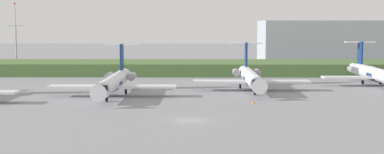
{
  "coord_description": "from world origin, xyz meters",
  "views": [
    {
      "loc": [
        0.96,
        -70.93,
        13.02
      ],
      "look_at": [
        0.0,
        28.9,
        3.0
      ],
      "focal_mm": 49.75,
      "sensor_mm": 36.0,
      "label": 1
    }
  ],
  "objects_px": {
    "regional_jet_fourth": "(251,77)",
    "safety_cone_front_marker": "(253,102)",
    "regional_jet_third": "(114,82)",
    "regional_jet_fifth": "(375,73)",
    "antenna_mast": "(16,41)"
  },
  "relations": [
    {
      "from": "antenna_mast",
      "to": "safety_cone_front_marker",
      "type": "xyz_separation_m",
      "value": [
        61.22,
        -66.15,
        -7.7
      ]
    },
    {
      "from": "antenna_mast",
      "to": "safety_cone_front_marker",
      "type": "height_order",
      "value": "antenna_mast"
    },
    {
      "from": "regional_jet_fifth",
      "to": "antenna_mast",
      "type": "xyz_separation_m",
      "value": [
        -89.73,
        39.48,
        5.44
      ]
    },
    {
      "from": "regional_jet_fourth",
      "to": "regional_jet_fifth",
      "type": "height_order",
      "value": "same"
    },
    {
      "from": "regional_jet_fourth",
      "to": "safety_cone_front_marker",
      "type": "height_order",
      "value": "regional_jet_fourth"
    },
    {
      "from": "antenna_mast",
      "to": "regional_jet_fourth",
      "type": "bearing_deg",
      "value": -37.14
    },
    {
      "from": "regional_jet_fifth",
      "to": "regional_jet_third",
      "type": "bearing_deg",
      "value": -162.45
    },
    {
      "from": "regional_jet_fourth",
      "to": "antenna_mast",
      "type": "height_order",
      "value": "antenna_mast"
    },
    {
      "from": "regional_jet_third",
      "to": "antenna_mast",
      "type": "distance_m",
      "value": 67.44
    },
    {
      "from": "regional_jet_third",
      "to": "safety_cone_front_marker",
      "type": "xyz_separation_m",
      "value": [
        24.33,
        -9.95,
        -2.26
      ]
    },
    {
      "from": "antenna_mast",
      "to": "safety_cone_front_marker",
      "type": "distance_m",
      "value": 90.46
    },
    {
      "from": "regional_jet_third",
      "to": "regional_jet_fifth",
      "type": "height_order",
      "value": "same"
    },
    {
      "from": "antenna_mast",
      "to": "regional_jet_third",
      "type": "bearing_deg",
      "value": -56.71
    },
    {
      "from": "regional_jet_fifth",
      "to": "safety_cone_front_marker",
      "type": "distance_m",
      "value": 39.1
    },
    {
      "from": "regional_jet_fourth",
      "to": "safety_cone_front_marker",
      "type": "bearing_deg",
      "value": -94.32
    }
  ]
}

